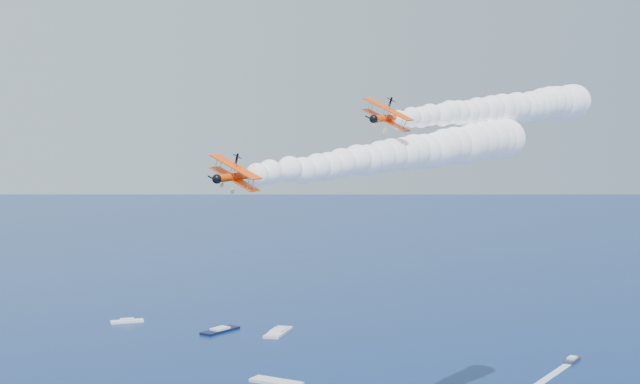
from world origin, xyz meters
name	(u,v)px	position (x,y,z in m)	size (l,w,h in m)	color
biplane_lead	(388,118)	(4.64, 29.28, 59.59)	(7.22, 8.10, 4.88)	#FA4605
biplane_trail	(236,176)	(-20.98, 15.51, 52.24)	(6.54, 7.34, 4.42)	#FF4405
smoke_trail_lead	(501,109)	(32.80, 43.61, 62.01)	(57.72, 32.68, 11.58)	white
smoke_trail_trail	(403,154)	(7.29, 29.62, 54.66)	(57.92, 32.28, 11.58)	white
spectator_boats	(206,382)	(-0.65, 113.94, 0.35)	(195.87, 179.26, 0.70)	#282D35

